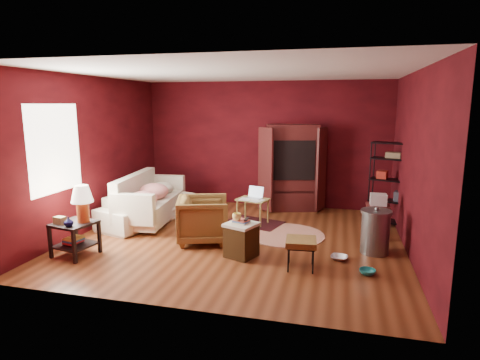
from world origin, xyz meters
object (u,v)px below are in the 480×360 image
Objects in this scene: sofa at (148,202)px; armchair at (203,217)px; tv_armoire at (292,166)px; wire_shelving at (392,181)px; side_table at (78,214)px; hamper at (241,239)px; laptop_desk at (253,201)px.

armchair reaches higher than sofa.
wire_shelving is at bearing -35.93° from tv_armoire.
side_table is 1.80× the size of hamper.
wire_shelving is (3.16, 1.72, 0.46)m from armchair.
wire_shelving is (4.61, 0.88, 0.47)m from sofa.
armchair is at bearing -100.60° from laptop_desk.
wire_shelving is (1.98, -0.75, -0.09)m from tv_armoire.
side_table is 5.54m from wire_shelving.
tv_armoire is at bearing -42.08° from sofa.
tv_armoire is (0.59, 1.25, 0.53)m from laptop_desk.
side_table is at bearing -133.37° from wire_shelving.
wire_shelving is at bearing 26.38° from laptop_desk.
tv_armoire is at bearing -43.59° from armchair.
hamper is (0.79, -0.51, -0.15)m from armchair.
side_table is 0.68× the size of wire_shelving.
laptop_desk is at bearing -152.31° from wire_shelving.
hamper is at bearing -68.13° from laptop_desk.
wire_shelving is at bearing 43.23° from hamper.
armchair is at bearing 32.72° from side_table.
laptop_desk is at bearing -63.47° from sofa.
tv_armoire is at bearing 82.56° from hamper.
side_table reaches higher than laptop_desk.
armchair is 1.96m from side_table.
laptop_desk is (0.59, 1.22, 0.02)m from armchair.
wire_shelving is (2.37, 2.23, 0.60)m from hamper.
wire_shelving reaches higher than sofa.
side_table is at bearing -167.53° from hamper.
sofa reaches higher than hamper.
armchair is at bearing -104.12° from sofa.
wire_shelving is at bearing -79.56° from armchair.
side_table reaches higher than hamper.
hamper is 3.09m from tv_armoire.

